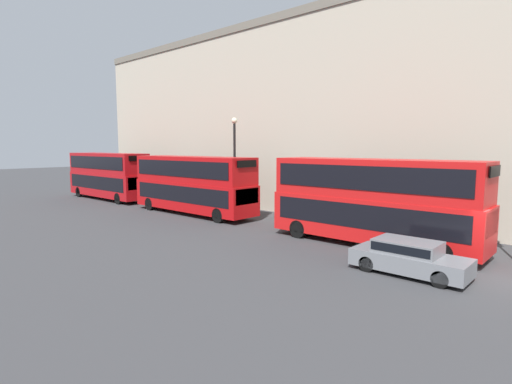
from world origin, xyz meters
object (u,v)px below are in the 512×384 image
object	(u,v)px
bus_third_in_queue	(108,174)
pedestrian	(191,195)
bus_second_in_queue	(193,183)
car_dark_sedan	(409,256)
bus_leading	(373,198)

from	to	relation	value
bus_third_in_queue	pedestrian	xyz separation A→B (m)	(2.84, -9.02, -1.60)
bus_third_in_queue	pedestrian	distance (m)	9.59
bus_second_in_queue	car_dark_sedan	distance (m)	18.04
pedestrian	bus_leading	bearing A→B (deg)	-98.87
bus_leading	bus_second_in_queue	xyz separation A→B (m)	(0.00, 14.41, -0.05)
bus_second_in_queue	bus_third_in_queue	xyz separation A→B (m)	(0.00, 12.83, 0.06)
bus_second_in_queue	pedestrian	distance (m)	5.00
bus_leading	bus_third_in_queue	world-z (taller)	bus_third_in_queue
bus_third_in_queue	pedestrian	bearing A→B (deg)	-72.51
bus_second_in_queue	pedestrian	bearing A→B (deg)	53.29
car_dark_sedan	bus_third_in_queue	bearing A→B (deg)	83.63
bus_leading	pedestrian	bearing A→B (deg)	81.13
bus_second_in_queue	bus_leading	bearing A→B (deg)	-90.00
bus_leading	bus_third_in_queue	bearing A→B (deg)	90.00
bus_third_in_queue	bus_second_in_queue	bearing A→B (deg)	-90.00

